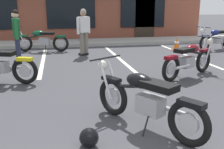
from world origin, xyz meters
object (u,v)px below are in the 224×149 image
(motorcycle_foreground_classic, at_px, (145,99))
(motorcycle_black_cruiser, at_px, (217,38))
(motorcycle_green_cafe_racer, at_px, (42,40))
(person_by_back_row, at_px, (17,33))
(motorcycle_silver_naked, at_px, (189,59))
(traffic_cone, at_px, (177,44))
(person_in_black_shirt, at_px, (84,29))
(helmet_on_pavement, at_px, (89,138))

(motorcycle_foreground_classic, relative_size, motorcycle_black_cruiser, 0.92)
(motorcycle_black_cruiser, relative_size, motorcycle_green_cafe_racer, 0.97)
(person_by_back_row, bearing_deg, motorcycle_foreground_classic, -64.79)
(motorcycle_foreground_classic, xyz_separation_m, motorcycle_silver_naked, (2.07, 2.63, 0.00))
(motorcycle_black_cruiser, height_order, motorcycle_silver_naked, same)
(motorcycle_black_cruiser, xyz_separation_m, motorcycle_green_cafe_racer, (-7.03, 0.99, 0.00))
(motorcycle_black_cruiser, distance_m, traffic_cone, 1.70)
(motorcycle_foreground_classic, height_order, person_in_black_shirt, person_in_black_shirt)
(motorcycle_foreground_classic, bearing_deg, motorcycle_black_cruiser, 50.60)
(motorcycle_foreground_classic, relative_size, helmet_on_pavement, 7.17)
(motorcycle_black_cruiser, distance_m, motorcycle_green_cafe_racer, 7.10)
(motorcycle_silver_naked, relative_size, person_by_back_row, 1.14)
(person_by_back_row, bearing_deg, person_in_black_shirt, 24.19)
(helmet_on_pavement, bearing_deg, person_in_black_shirt, 84.60)
(person_by_back_row, distance_m, traffic_cone, 6.17)
(motorcycle_black_cruiser, height_order, person_by_back_row, person_by_back_row)
(motorcycle_foreground_classic, height_order, motorcycle_black_cruiser, same)
(motorcycle_silver_naked, xyz_separation_m, person_in_black_shirt, (-2.34, 3.58, 0.49))
(motorcycle_green_cafe_racer, bearing_deg, person_by_back_row, -106.73)
(person_in_black_shirt, height_order, traffic_cone, person_in_black_shirt)
(motorcycle_green_cafe_racer, distance_m, traffic_cone, 5.42)
(motorcycle_silver_naked, distance_m, motorcycle_green_cafe_racer, 6.10)
(motorcycle_silver_naked, height_order, motorcycle_green_cafe_racer, same)
(motorcycle_foreground_classic, bearing_deg, helmet_on_pavement, -156.27)
(motorcycle_green_cafe_racer, bearing_deg, motorcycle_foreground_classic, -76.02)
(motorcycle_foreground_classic, relative_size, person_by_back_row, 1.11)
(helmet_on_pavement, height_order, traffic_cone, traffic_cone)
(motorcycle_foreground_classic, relative_size, person_in_black_shirt, 1.11)
(motorcycle_black_cruiser, xyz_separation_m, person_by_back_row, (-7.67, -1.12, 0.49))
(motorcycle_green_cafe_racer, relative_size, person_in_black_shirt, 1.24)
(motorcycle_green_cafe_racer, distance_m, helmet_on_pavement, 7.79)
(motorcycle_black_cruiser, relative_size, motorcycle_silver_naked, 1.06)
(motorcycle_foreground_classic, height_order, helmet_on_pavement, motorcycle_foreground_classic)
(motorcycle_foreground_classic, distance_m, person_in_black_shirt, 6.23)
(person_in_black_shirt, height_order, person_by_back_row, same)
(motorcycle_green_cafe_racer, xyz_separation_m, traffic_cone, (5.36, -0.82, -0.20))
(motorcycle_green_cafe_racer, relative_size, traffic_cone, 3.93)
(motorcycle_black_cruiser, bearing_deg, traffic_cone, 174.41)
(motorcycle_green_cafe_racer, height_order, helmet_on_pavement, motorcycle_green_cafe_racer)
(motorcycle_black_cruiser, height_order, helmet_on_pavement, motorcycle_black_cruiser)
(motorcycle_green_cafe_racer, xyz_separation_m, person_in_black_shirt, (1.55, -1.13, 0.49))
(person_by_back_row, relative_size, helmet_on_pavement, 6.44)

